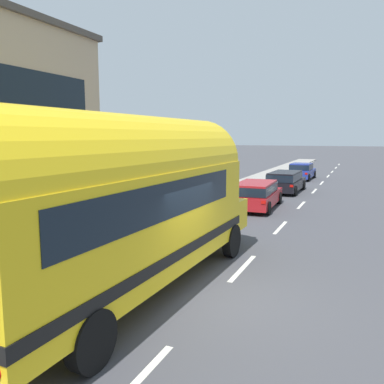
{
  "coord_description": "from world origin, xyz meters",
  "views": [
    {
      "loc": [
        2.93,
        -8.12,
        3.64
      ],
      "look_at": [
        -1.95,
        3.14,
        1.91
      ],
      "focal_mm": 37.11,
      "sensor_mm": 36.0,
      "label": 1
    }
  ],
  "objects_px": {
    "painted_bus": "(115,199)",
    "car_third": "(301,171)",
    "car_lead": "(256,193)",
    "car_second": "(285,180)"
  },
  "relations": [
    {
      "from": "painted_bus",
      "to": "car_second",
      "type": "height_order",
      "value": "painted_bus"
    },
    {
      "from": "car_second",
      "to": "car_lead",
      "type": "bearing_deg",
      "value": -92.56
    },
    {
      "from": "painted_bus",
      "to": "car_second",
      "type": "xyz_separation_m",
      "value": [
        0.22,
        18.94,
        -1.51
      ]
    },
    {
      "from": "painted_bus",
      "to": "car_second",
      "type": "distance_m",
      "value": 19.0
    },
    {
      "from": "painted_bus",
      "to": "car_third",
      "type": "distance_m",
      "value": 27.56
    },
    {
      "from": "car_second",
      "to": "car_third",
      "type": "height_order",
      "value": "same"
    },
    {
      "from": "painted_bus",
      "to": "car_third",
      "type": "relative_size",
      "value": 2.45
    },
    {
      "from": "car_lead",
      "to": "car_second",
      "type": "relative_size",
      "value": 1.01
    },
    {
      "from": "car_third",
      "to": "car_lead",
      "type": "bearing_deg",
      "value": -90.27
    },
    {
      "from": "painted_bus",
      "to": "car_lead",
      "type": "height_order",
      "value": "painted_bus"
    }
  ]
}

